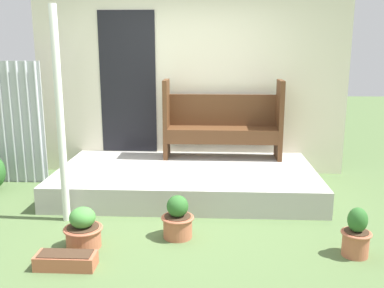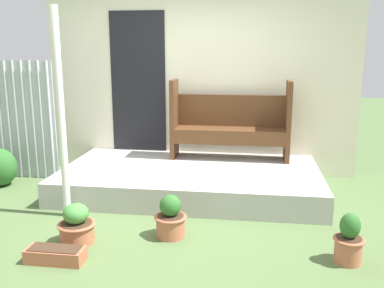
{
  "view_description": "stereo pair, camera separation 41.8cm",
  "coord_description": "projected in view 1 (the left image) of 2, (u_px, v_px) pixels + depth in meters",
  "views": [
    {
      "loc": [
        0.46,
        -4.35,
        1.82
      ],
      "look_at": [
        0.22,
        0.31,
        0.76
      ],
      "focal_mm": 40.0,
      "sensor_mm": 36.0,
      "label": 1
    },
    {
      "loc": [
        0.87,
        -4.31,
        1.82
      ],
      "look_at": [
        0.22,
        0.31,
        0.76
      ],
      "focal_mm": 40.0,
      "sensor_mm": 36.0,
      "label": 2
    }
  ],
  "objects": [
    {
      "name": "house_wall",
      "position": [
        187.0,
        84.0,
        6.12
      ],
      "size": [
        4.44,
        0.08,
        2.6
      ],
      "color": "beige",
      "rests_on": "ground_plane"
    },
    {
      "name": "porch_slab",
      "position": [
        186.0,
        180.0,
        5.48
      ],
      "size": [
        3.24,
        1.77,
        0.31
      ],
      "color": "#B2AFA8",
      "rests_on": "ground_plane"
    },
    {
      "name": "flower_pot_middle",
      "position": [
        178.0,
        219.0,
        4.14
      ],
      "size": [
        0.32,
        0.32,
        0.43
      ],
      "color": "#B76647",
      "rests_on": "ground_plane"
    },
    {
      "name": "flower_pot_left",
      "position": [
        83.0,
        230.0,
        3.94
      ],
      "size": [
        0.36,
        0.36,
        0.39
      ],
      "color": "#B76647",
      "rests_on": "ground_plane"
    },
    {
      "name": "flower_pot_right",
      "position": [
        356.0,
        235.0,
        3.77
      ],
      "size": [
        0.27,
        0.27,
        0.45
      ],
      "color": "#B76647",
      "rests_on": "ground_plane"
    },
    {
      "name": "bench",
      "position": [
        222.0,
        120.0,
        5.89
      ],
      "size": [
        1.61,
        0.41,
        1.08
      ],
      "rotation": [
        0.0,
        0.0,
        -0.0
      ],
      "color": "#54331C",
      "rests_on": "porch_slab"
    },
    {
      "name": "support_post",
      "position": [
        60.0,
        118.0,
        4.36
      ],
      "size": [
        0.08,
        0.08,
        2.23
      ],
      "color": "white",
      "rests_on": "ground_plane"
    },
    {
      "name": "planter_box_rect",
      "position": [
        66.0,
        260.0,
        3.59
      ],
      "size": [
        0.5,
        0.2,
        0.13
      ],
      "color": "#B26042",
      "rests_on": "ground_plane"
    },
    {
      "name": "ground_plane",
      "position": [
        170.0,
        217.0,
        4.66
      ],
      "size": [
        24.0,
        24.0,
        0.0
      ],
      "primitive_type": "plane",
      "color": "#516B3D"
    }
  ]
}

